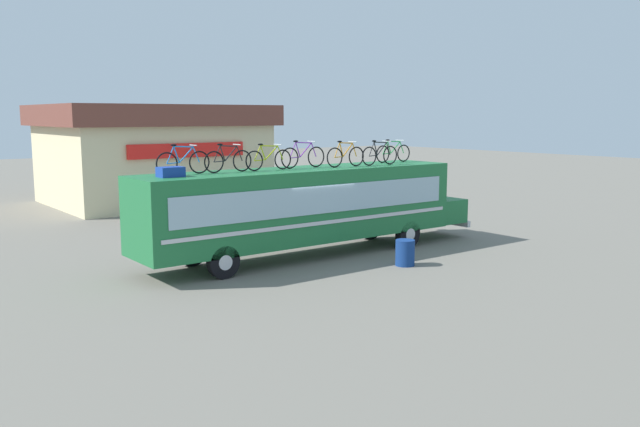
{
  "coord_description": "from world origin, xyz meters",
  "views": [
    {
      "loc": [
        -12.75,
        -17.62,
        4.7
      ],
      "look_at": [
        0.74,
        0.0,
        1.4
      ],
      "focal_mm": 37.09,
      "sensor_mm": 36.0,
      "label": 1
    }
  ],
  "objects": [
    {
      "name": "rooftop_bicycle_4",
      "position": [
        0.21,
        0.24,
        3.35
      ],
      "size": [
        1.78,
        0.44,
        0.93
      ],
      "color": "black",
      "rests_on": "bus"
    },
    {
      "name": "ground_plane",
      "position": [
        0.0,
        0.0,
        0.0
      ],
      "size": [
        120.0,
        120.0,
        0.0
      ],
      "primitive_type": "plane",
      "color": "slate"
    },
    {
      "name": "rooftop_bicycle_3",
      "position": [
        -1.22,
        0.14,
        3.33
      ],
      "size": [
        1.73,
        0.44,
        0.86
      ],
      "color": "black",
      "rests_on": "bus"
    },
    {
      "name": "rooftop_bicycle_5",
      "position": [
        1.62,
        -0.28,
        3.34
      ],
      "size": [
        1.63,
        0.44,
        0.9
      ],
      "color": "black",
      "rests_on": "bus"
    },
    {
      "name": "roadside_building",
      "position": [
        1.94,
        16.61,
        2.69
      ],
      "size": [
        11.16,
        9.1,
        5.24
      ],
      "color": "beige",
      "rests_on": "ground"
    },
    {
      "name": "bus",
      "position": [
        0.26,
        0.0,
        1.73
      ],
      "size": [
        13.03,
        2.4,
        2.96
      ],
      "color": "#1E6B38",
      "rests_on": "ground"
    },
    {
      "name": "luggage_bag_1",
      "position": [
        -4.72,
        -0.12,
        3.11
      ],
      "size": [
        0.7,
        0.5,
        0.29
      ],
      "primitive_type": "cube",
      "color": "#193899",
      "rests_on": "bus"
    },
    {
      "name": "rooftop_bicycle_1",
      "position": [
        -4.08,
        0.37,
        3.34
      ],
      "size": [
        1.74,
        0.44,
        0.91
      ],
      "color": "black",
      "rests_on": "bus"
    },
    {
      "name": "rooftop_bicycle_6",
      "position": [
        3.11,
        -0.38,
        3.33
      ],
      "size": [
        1.66,
        0.44,
        0.89
      ],
      "color": "black",
      "rests_on": "bus"
    },
    {
      "name": "rooftop_bicycle_2",
      "position": [
        -2.64,
        0.24,
        3.34
      ],
      "size": [
        1.66,
        0.44,
        0.9
      ],
      "color": "black",
      "rests_on": "bus"
    },
    {
      "name": "trash_bin",
      "position": [
        1.8,
        -3.04,
        0.41
      ],
      "size": [
        0.61,
        0.61,
        0.82
      ],
      "primitive_type": "cylinder",
      "color": "navy",
      "rests_on": "ground"
    },
    {
      "name": "rooftop_bicycle_7",
      "position": [
        4.45,
        0.34,
        3.33
      ],
      "size": [
        1.72,
        0.44,
        0.86
      ],
      "color": "black",
      "rests_on": "bus"
    }
  ]
}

